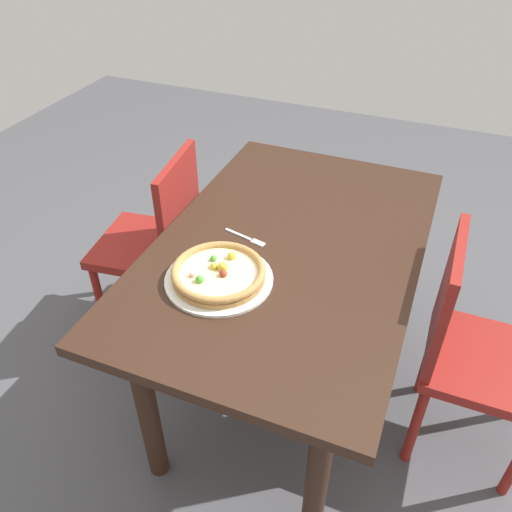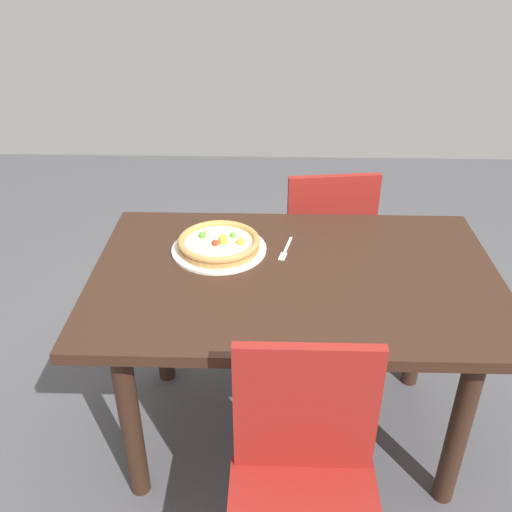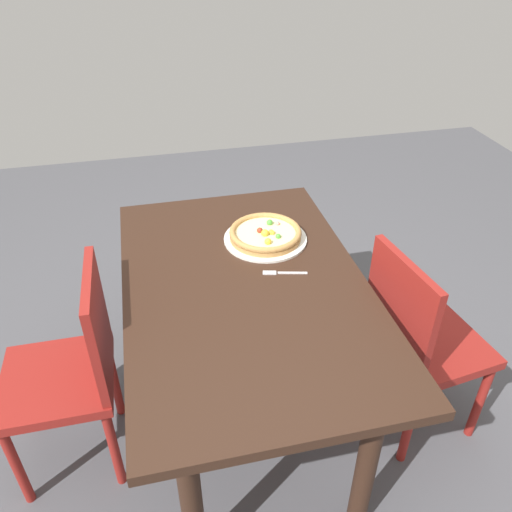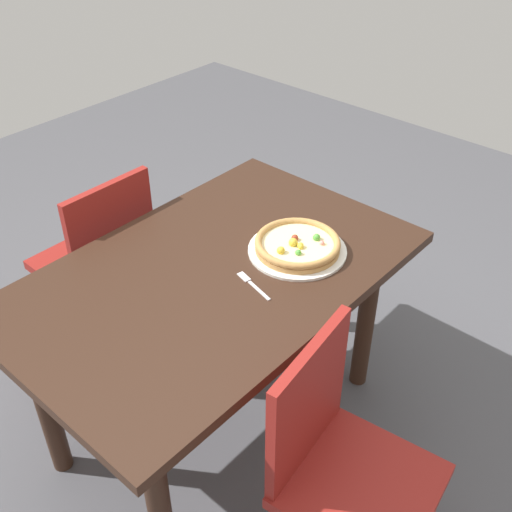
{
  "view_description": "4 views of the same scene",
  "coord_description": "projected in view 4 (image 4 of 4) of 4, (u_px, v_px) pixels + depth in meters",
  "views": [
    {
      "loc": [
        1.35,
        0.42,
        1.79
      ],
      "look_at": [
        0.13,
        -0.07,
        0.76
      ],
      "focal_mm": 36.14,
      "sensor_mm": 36.0,
      "label": 1
    },
    {
      "loc": [
        0.09,
        1.59,
        1.76
      ],
      "look_at": [
        0.13,
        -0.07,
        0.76
      ],
      "focal_mm": 39.7,
      "sensor_mm": 36.0,
      "label": 2
    },
    {
      "loc": [
        -1.43,
        0.29,
        1.86
      ],
      "look_at": [
        0.13,
        -0.07,
        0.76
      ],
      "focal_mm": 35.79,
      "sensor_mm": 36.0,
      "label": 3
    },
    {
      "loc": [
        -1.1,
        -1.17,
        1.97
      ],
      "look_at": [
        0.13,
        -0.07,
        0.76
      ],
      "focal_mm": 43.29,
      "sensor_mm": 36.0,
      "label": 4
    }
  ],
  "objects": [
    {
      "name": "plate",
      "position": [
        297.0,
        250.0,
        2.1
      ],
      "size": [
        0.34,
        0.34,
        0.01
      ],
      "primitive_type": "cylinder",
      "color": "silver",
      "rests_on": "dining_table"
    },
    {
      "name": "chair_far",
      "position": [
        101.0,
        260.0,
        2.51
      ],
      "size": [
        0.4,
        0.4,
        0.87
      ],
      "rotation": [
        0.0,
        0.0,
        -0.0
      ],
      "color": "maroon",
      "rests_on": "ground"
    },
    {
      "name": "pizza",
      "position": [
        298.0,
        244.0,
        2.09
      ],
      "size": [
        0.29,
        0.29,
        0.05
      ],
      "color": "#B78447",
      "rests_on": "plate"
    },
    {
      "name": "ground_plane",
      "position": [
        221.0,
        418.0,
        2.46
      ],
      "size": [
        6.0,
        6.0,
        0.0
      ],
      "primitive_type": "plane",
      "color": "#4C4C51"
    },
    {
      "name": "fork",
      "position": [
        251.0,
        284.0,
        1.96
      ],
      "size": [
        0.05,
        0.16,
        0.0
      ],
      "rotation": [
        0.0,
        0.0,
        1.33
      ],
      "color": "silver",
      "rests_on": "dining_table"
    },
    {
      "name": "dining_table",
      "position": [
        214.0,
        296.0,
        2.08
      ],
      "size": [
        1.36,
        0.87,
        0.74
      ],
      "color": "#331E14",
      "rests_on": "ground"
    },
    {
      "name": "chair_near",
      "position": [
        341.0,
        464.0,
        1.73
      ],
      "size": [
        0.45,
        0.45,
        0.87
      ],
      "rotation": [
        0.0,
        0.0,
        3.27
      ],
      "color": "maroon",
      "rests_on": "ground"
    }
  ]
}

